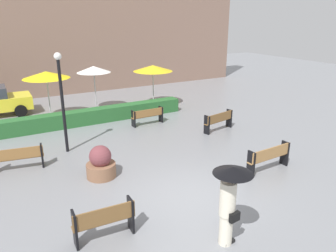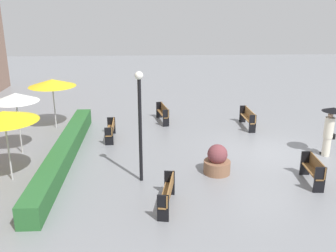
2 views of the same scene
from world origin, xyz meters
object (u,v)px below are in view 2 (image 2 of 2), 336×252
at_px(bench_near_right, 248,117).
at_px(bench_far_right, 163,112).
at_px(bench_far_left, 168,193).
at_px(patio_umbrella_yellow, 4,116).
at_px(patio_umbrella_yellow_far, 52,83).
at_px(pedestrian_with_umbrella, 330,126).
at_px(lamp_post, 140,116).
at_px(bench_back_row, 111,129).
at_px(planter_pot, 217,161).
at_px(patio_umbrella_white, 15,97).
at_px(bench_near_left, 314,169).

bearing_deg(bench_near_right, bench_far_right, 75.34).
height_order(bench_far_right, bench_far_left, bench_far_right).
height_order(patio_umbrella_yellow, patio_umbrella_yellow_far, patio_umbrella_yellow).
bearing_deg(pedestrian_with_umbrella, lamp_post, 104.30).
height_order(bench_far_left, pedestrian_with_umbrella, pedestrian_with_umbrella).
xyz_separation_m(bench_back_row, planter_pot, (-3.86, -4.25, -0.01)).
bearing_deg(bench_far_right, pedestrian_with_umbrella, -126.74).
bearing_deg(bench_near_right, bench_back_row, 101.80).
distance_m(bench_back_row, patio_umbrella_white, 4.33).
relative_size(pedestrian_with_umbrella, lamp_post, 0.52).
bearing_deg(bench_near_left, bench_near_right, 6.68).
height_order(bench_near_right, planter_pot, planter_pot).
distance_m(patio_umbrella_yellow, patio_umbrella_yellow_far, 5.90).
bearing_deg(patio_umbrella_white, bench_near_right, -74.34).
distance_m(bench_far_left, lamp_post, 2.82).
bearing_deg(patio_umbrella_white, pedestrian_with_umbrella, -94.11).
distance_m(bench_near_right, patio_umbrella_yellow_far, 9.81).
distance_m(bench_far_right, planter_pot, 6.61).
relative_size(pedestrian_with_umbrella, patio_umbrella_yellow_far, 0.83).
relative_size(lamp_post, patio_umbrella_yellow, 1.53).
bearing_deg(lamp_post, planter_pot, -80.29).
height_order(planter_pot, patio_umbrella_white, patio_umbrella_white).
height_order(bench_near_right, patio_umbrella_yellow_far, patio_umbrella_yellow_far).
xyz_separation_m(bench_far_right, patio_umbrella_yellow_far, (-0.69, 5.41, 1.76)).
bearing_deg(bench_far_right, bench_near_left, -145.99).
distance_m(bench_far_right, bench_back_row, 3.53).
height_order(bench_near_right, bench_near_left, bench_near_left).
bearing_deg(bench_near_left, patio_umbrella_yellow, 85.78).
height_order(bench_far_right, patio_umbrella_yellow, patio_umbrella_yellow).
relative_size(bench_back_row, planter_pot, 1.49).
bearing_deg(patio_umbrella_yellow_far, bench_near_left, -122.74).
relative_size(bench_back_row, patio_umbrella_yellow_far, 0.68).
bearing_deg(patio_umbrella_yellow_far, patio_umbrella_yellow, 177.90).
bearing_deg(bench_near_right, planter_pot, 154.85).
height_order(bench_near_right, lamp_post, lamp_post).
xyz_separation_m(bench_far_right, planter_pot, (-6.37, -1.76, -0.06)).
distance_m(bench_near_right, pedestrian_with_umbrella, 4.53).
xyz_separation_m(pedestrian_with_umbrella, patio_umbrella_yellow, (-1.67, 12.21, 1.08)).
bearing_deg(bench_far_right, bench_far_left, 178.87).
xyz_separation_m(bench_near_right, bench_near_left, (-6.25, -0.73, -0.00)).
relative_size(planter_pot, patio_umbrella_yellow, 0.44).
xyz_separation_m(bench_near_left, pedestrian_with_umbrella, (2.45, -1.61, 0.76)).
xyz_separation_m(bench_far_left, bench_back_row, (6.23, 2.31, -0.02)).
bearing_deg(patio_umbrella_yellow_far, bench_back_row, -121.91).
height_order(bench_near_left, lamp_post, lamp_post).
xyz_separation_m(bench_far_right, bench_far_left, (-8.74, 0.17, -0.03)).
bearing_deg(planter_pot, bench_far_right, 15.50).
height_order(patio_umbrella_white, patio_umbrella_yellow_far, patio_umbrella_white).
relative_size(pedestrian_with_umbrella, patio_umbrella_white, 0.80).
height_order(pedestrian_with_umbrella, patio_umbrella_yellow, patio_umbrella_yellow).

